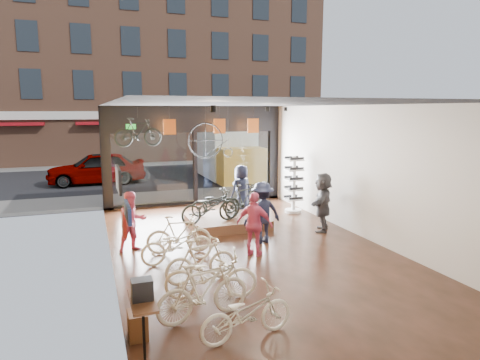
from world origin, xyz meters
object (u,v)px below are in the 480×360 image
box_truck (229,155)px  floor_bike_5 (179,234)px  floor_bike_3 (201,260)px  floor_bike_2 (211,275)px  street_car (96,168)px  floor_bike_1 (203,291)px  display_bike_right (215,202)px  customer_3 (262,212)px  customer_4 (241,190)px  hung_bike (138,132)px  display_bike_mid (244,200)px  customer_2 (255,224)px  penny_farthing (213,142)px  customer_1 (132,222)px  sunglasses_rack (294,184)px  floor_bike_0 (247,313)px  floor_bike_4 (177,244)px  display_platform (228,222)px  display_bike_left (210,207)px  customer_5 (323,202)px

box_truck → floor_bike_5: size_ratio=4.08×
floor_bike_3 → floor_bike_2: bearing=171.4°
street_car → floor_bike_3: 13.84m
floor_bike_1 → display_bike_right: 6.36m
display_bike_right → customer_3: 2.40m
customer_4 → floor_bike_2: bearing=45.7°
floor_bike_2 → hung_bike: 7.23m
display_bike_right → hung_bike: bearing=50.0°
display_bike_mid → customer_2: size_ratio=1.06×
customer_4 → penny_farthing: bearing=-83.4°
customer_1 → penny_farthing: size_ratio=0.97×
display_bike_right → customer_4: (1.21, 0.83, 0.17)m
street_car → sunglasses_rack: bearing=37.0°
floor_bike_1 → floor_bike_5: (0.30, 3.63, -0.03)m
display_bike_right → customer_2: size_ratio=0.98×
floor_bike_0 → street_car: bearing=-1.4°
floor_bike_4 → sunglasses_rack: 6.20m
display_platform → customer_4: size_ratio=1.35×
display_platform → customer_2: customer_2 is taller
floor_bike_2 → penny_farthing: 8.00m
customer_4 → floor_bike_1: bearing=45.7°
display_bike_left → customer_3: customer_3 is taller
floor_bike_2 → customer_1: 3.62m
floor_bike_5 → customer_3: (2.37, 0.14, 0.36)m
display_bike_left → customer_4: bearing=-53.7°
penny_farthing → customer_2: bearing=-94.8°
customer_2 → customer_4: bearing=-62.1°
customer_2 → penny_farthing: (0.45, 5.38, 1.68)m
display_bike_left → display_bike_mid: size_ratio=1.07×
customer_3 → sunglasses_rack: 3.76m
display_platform → sunglasses_rack: 3.14m
display_bike_mid → floor_bike_4: bearing=109.2°
floor_bike_4 → display_bike_left: display_bike_left is taller
street_car → customer_1: 11.17m
floor_bike_5 → customer_4: size_ratio=0.94×
display_bike_left → customer_5: (3.28, -0.97, 0.11)m
floor_bike_4 → display_bike_right: display_bike_right is taller
display_bike_mid → customer_1: bearing=86.3°
floor_bike_3 → display_platform: size_ratio=0.67×
customer_4 → sunglasses_rack: 1.92m
floor_bike_1 → floor_bike_3: 1.68m
floor_bike_2 → customer_5: bearing=-39.0°
floor_bike_5 → hung_bike: hung_bike is taller
floor_bike_0 → hung_bike: 8.79m
floor_bike_3 → floor_bike_1: bearing=160.1°
floor_bike_2 → display_bike_left: 4.60m
customer_5 → box_truck: bearing=-145.8°
floor_bike_1 → customer_5: size_ratio=0.98×
street_car → display_bike_right: street_car is taller
display_bike_left → customer_1: (-2.36, -1.01, 0.01)m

